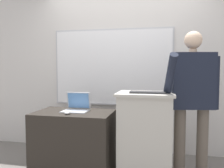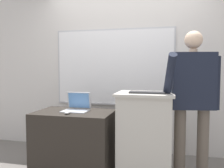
{
  "view_description": "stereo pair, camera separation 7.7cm",
  "coord_description": "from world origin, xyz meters",
  "px_view_note": "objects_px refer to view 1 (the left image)",
  "views": [
    {
      "loc": [
        0.6,
        -2.36,
        1.31
      ],
      "look_at": [
        -0.0,
        0.43,
        1.11
      ],
      "focal_mm": 38.0,
      "sensor_mm": 36.0,
      "label": 1
    },
    {
      "loc": [
        0.67,
        -2.34,
        1.31
      ],
      "look_at": [
        -0.0,
        0.43,
        1.11
      ],
      "focal_mm": 38.0,
      "sensor_mm": 36.0,
      "label": 2
    }
  ],
  "objects_px": {
    "computer_mouse_by_laptop": "(68,113)",
    "wireless_keyboard": "(148,92)",
    "laptop": "(77,105)",
    "lectern_podium": "(145,136)",
    "side_desk": "(74,143)",
    "person_presenter": "(192,94)"
  },
  "relations": [
    {
      "from": "computer_mouse_by_laptop",
      "to": "wireless_keyboard",
      "type": "bearing_deg",
      "value": 6.8
    },
    {
      "from": "laptop",
      "to": "wireless_keyboard",
      "type": "xyz_separation_m",
      "value": [
        0.88,
        -0.13,
        0.2
      ]
    },
    {
      "from": "lectern_podium",
      "to": "side_desk",
      "type": "relative_size",
      "value": 1.09
    },
    {
      "from": "laptop",
      "to": "computer_mouse_by_laptop",
      "type": "xyz_separation_m",
      "value": [
        -0.03,
        -0.24,
        -0.05
      ]
    },
    {
      "from": "lectern_podium",
      "to": "laptop",
      "type": "xyz_separation_m",
      "value": [
        -0.86,
        0.06,
        0.32
      ]
    },
    {
      "from": "computer_mouse_by_laptop",
      "to": "lectern_podium",
      "type": "bearing_deg",
      "value": 11.03
    },
    {
      "from": "lectern_podium",
      "to": "side_desk",
      "type": "bearing_deg",
      "value": -179.72
    },
    {
      "from": "person_presenter",
      "to": "computer_mouse_by_laptop",
      "type": "distance_m",
      "value": 1.44
    },
    {
      "from": "wireless_keyboard",
      "to": "computer_mouse_by_laptop",
      "type": "relative_size",
      "value": 3.94
    },
    {
      "from": "person_presenter",
      "to": "laptop",
      "type": "height_order",
      "value": "person_presenter"
    },
    {
      "from": "wireless_keyboard",
      "to": "computer_mouse_by_laptop",
      "type": "bearing_deg",
      "value": -173.2
    },
    {
      "from": "wireless_keyboard",
      "to": "laptop",
      "type": "bearing_deg",
      "value": 171.79
    },
    {
      "from": "person_presenter",
      "to": "lectern_podium",
      "type": "bearing_deg",
      "value": -179.85
    },
    {
      "from": "wireless_keyboard",
      "to": "lectern_podium",
      "type": "bearing_deg",
      "value": 112.21
    },
    {
      "from": "lectern_podium",
      "to": "computer_mouse_by_laptop",
      "type": "xyz_separation_m",
      "value": [
        -0.88,
        -0.17,
        0.27
      ]
    },
    {
      "from": "side_desk",
      "to": "computer_mouse_by_laptop",
      "type": "xyz_separation_m",
      "value": [
        -0.01,
        -0.17,
        0.4
      ]
    },
    {
      "from": "lectern_podium",
      "to": "side_desk",
      "type": "height_order",
      "value": "lectern_podium"
    },
    {
      "from": "laptop",
      "to": "person_presenter",
      "type": "bearing_deg",
      "value": 1.36
    },
    {
      "from": "wireless_keyboard",
      "to": "computer_mouse_by_laptop",
      "type": "height_order",
      "value": "wireless_keyboard"
    },
    {
      "from": "lectern_podium",
      "to": "laptop",
      "type": "distance_m",
      "value": 0.92
    },
    {
      "from": "laptop",
      "to": "computer_mouse_by_laptop",
      "type": "height_order",
      "value": "laptop"
    },
    {
      "from": "side_desk",
      "to": "person_presenter",
      "type": "height_order",
      "value": "person_presenter"
    }
  ]
}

